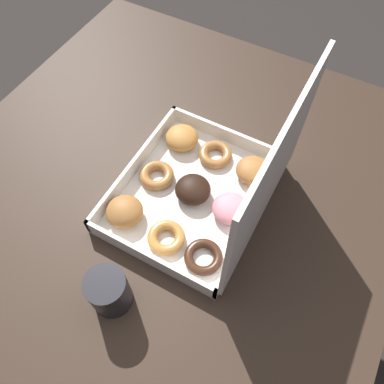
# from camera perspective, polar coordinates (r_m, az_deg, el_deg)

# --- Properties ---
(ground_plane) EXTENTS (8.00, 8.00, 0.00)m
(ground_plane) POSITION_cam_1_polar(r_m,az_deg,el_deg) (1.48, -2.62, -14.69)
(ground_plane) COLOR #2D2826
(dining_table) EXTENTS (1.10, 1.00, 0.72)m
(dining_table) POSITION_cam_1_polar(r_m,az_deg,el_deg) (0.89, -4.21, -3.02)
(dining_table) COLOR #38281E
(dining_table) RESTS_ON ground_plane
(donut_box) EXTENTS (0.35, 0.30, 0.33)m
(donut_box) POSITION_cam_1_polar(r_m,az_deg,el_deg) (0.75, 2.33, 0.69)
(donut_box) COLOR silver
(donut_box) RESTS_ON dining_table
(coffee_mug) EXTENTS (0.07, 0.07, 0.09)m
(coffee_mug) POSITION_cam_1_polar(r_m,az_deg,el_deg) (0.69, -12.56, -14.52)
(coffee_mug) COLOR #232328
(coffee_mug) RESTS_ON dining_table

